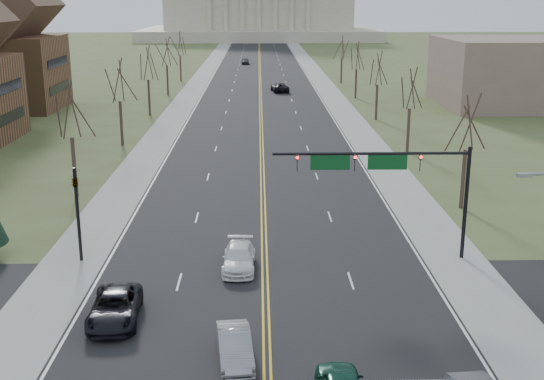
{
  "coord_description": "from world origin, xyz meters",
  "views": [
    {
      "loc": [
        -0.33,
        -26.64,
        15.95
      ],
      "look_at": [
        0.58,
        18.91,
        3.0
      ],
      "focal_mm": 45.0,
      "sensor_mm": 36.0,
      "label": 1
    }
  ],
  "objects_px": {
    "signal_mast": "(386,170)",
    "car_sb_inner_second": "(239,258)",
    "signal_left": "(77,204)",
    "car_far_sb": "(245,61)",
    "car_far_nb": "(280,87)",
    "car_sb_outer_lead": "(115,307)",
    "car_sb_inner_lead": "(235,346)"
  },
  "relations": [
    {
      "from": "car_far_nb",
      "to": "car_far_sb",
      "type": "relative_size",
      "value": 1.23
    },
    {
      "from": "car_sb_inner_second",
      "to": "car_far_sb",
      "type": "xyz_separation_m",
      "value": [
        -1.95,
        131.01,
        0.1
      ]
    },
    {
      "from": "car_sb_inner_lead",
      "to": "car_sb_outer_lead",
      "type": "height_order",
      "value": "car_sb_outer_lead"
    },
    {
      "from": "car_sb_inner_second",
      "to": "car_far_nb",
      "type": "relative_size",
      "value": 0.84
    },
    {
      "from": "car_sb_outer_lead",
      "to": "car_far_nb",
      "type": "relative_size",
      "value": 0.93
    },
    {
      "from": "car_far_nb",
      "to": "car_far_sb",
      "type": "distance_m",
      "value": 51.42
    },
    {
      "from": "car_sb_inner_second",
      "to": "car_sb_outer_lead",
      "type": "bearing_deg",
      "value": -131.05
    },
    {
      "from": "car_sb_outer_lead",
      "to": "car_far_sb",
      "type": "distance_m",
      "value": 137.9
    },
    {
      "from": "car_sb_inner_lead",
      "to": "car_sb_inner_second",
      "type": "xyz_separation_m",
      "value": [
        -0.11,
        10.9,
        -0.02
      ]
    },
    {
      "from": "car_sb_inner_lead",
      "to": "signal_left",
      "type": "bearing_deg",
      "value": 122.48
    },
    {
      "from": "signal_left",
      "to": "car_far_nb",
      "type": "relative_size",
      "value": 1.07
    },
    {
      "from": "car_far_sb",
      "to": "signal_mast",
      "type": "bearing_deg",
      "value": -88.26
    },
    {
      "from": "car_sb_outer_lead",
      "to": "signal_mast",
      "type": "bearing_deg",
      "value": 25.22
    },
    {
      "from": "car_sb_inner_second",
      "to": "car_far_sb",
      "type": "distance_m",
      "value": 131.03
    },
    {
      "from": "signal_mast",
      "to": "car_far_nb",
      "type": "height_order",
      "value": "signal_mast"
    },
    {
      "from": "car_sb_outer_lead",
      "to": "car_far_nb",
      "type": "height_order",
      "value": "car_far_nb"
    },
    {
      "from": "signal_mast",
      "to": "car_far_nb",
      "type": "bearing_deg",
      "value": 92.96
    },
    {
      "from": "signal_left",
      "to": "car_far_sb",
      "type": "xyz_separation_m",
      "value": [
        7.98,
        129.49,
        -2.92
      ]
    },
    {
      "from": "signal_mast",
      "to": "car_far_nb",
      "type": "distance_m",
      "value": 78.8
    },
    {
      "from": "signal_left",
      "to": "car_far_nb",
      "type": "height_order",
      "value": "signal_left"
    },
    {
      "from": "signal_left",
      "to": "car_sb_outer_lead",
      "type": "bearing_deg",
      "value": -65.48
    },
    {
      "from": "car_sb_inner_lead",
      "to": "car_sb_inner_second",
      "type": "relative_size",
      "value": 0.9
    },
    {
      "from": "signal_left",
      "to": "car_sb_inner_lead",
      "type": "height_order",
      "value": "signal_left"
    },
    {
      "from": "car_sb_inner_second",
      "to": "car_far_sb",
      "type": "bearing_deg",
      "value": 91.72
    },
    {
      "from": "car_sb_inner_lead",
      "to": "car_far_sb",
      "type": "height_order",
      "value": "car_far_sb"
    },
    {
      "from": "car_far_nb",
      "to": "car_sb_inner_lead",
      "type": "bearing_deg",
      "value": 78.97
    },
    {
      "from": "car_sb_inner_lead",
      "to": "car_sb_outer_lead",
      "type": "xyz_separation_m",
      "value": [
        -6.23,
        4.07,
        0.03
      ]
    },
    {
      "from": "car_sb_inner_second",
      "to": "signal_mast",
      "type": "bearing_deg",
      "value": 10.43
    },
    {
      "from": "car_sb_inner_lead",
      "to": "car_sb_inner_second",
      "type": "distance_m",
      "value": 10.9
    },
    {
      "from": "car_sb_inner_second",
      "to": "car_far_nb",
      "type": "height_order",
      "value": "car_far_nb"
    },
    {
      "from": "signal_left",
      "to": "car_sb_inner_second",
      "type": "xyz_separation_m",
      "value": [
        9.93,
        -1.52,
        -3.02
      ]
    },
    {
      "from": "signal_mast",
      "to": "car_sb_inner_second",
      "type": "distance_m",
      "value": 10.45
    }
  ]
}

